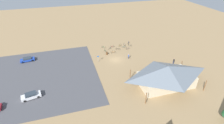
{
  "coord_description": "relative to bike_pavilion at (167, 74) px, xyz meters",
  "views": [
    {
      "loc": [
        14.88,
        46.4,
        28.22
      ],
      "look_at": [
        2.15,
        2.94,
        1.2
      ],
      "focal_mm": 27.92,
      "sensor_mm": 36.0,
      "label": 1
    }
  ],
  "objects": [
    {
      "name": "bicycle_green_yard_right",
      "position": [
        10.25,
        -25.39,
        -2.84
      ],
      "size": [
        1.22,
        1.25,
        0.76
      ],
      "color": "black",
      "rests_on": "ground"
    },
    {
      "name": "bike_pavilion",
      "position": [
        0.0,
        0.0,
        0.0
      ],
      "size": [
        16.22,
        9.99,
        5.63
      ],
      "color": "beige",
      "rests_on": "ground"
    },
    {
      "name": "car_blue_by_curb",
      "position": [
        35.65,
        -22.87,
        -2.5
      ],
      "size": [
        4.41,
        2.36,
        1.25
      ],
      "color": "#1E42B2",
      "rests_on": "parking_lot_asphalt"
    },
    {
      "name": "bicycle_orange_yard_left",
      "position": [
        7.93,
        -20.6,
        -2.81
      ],
      "size": [
        1.66,
        0.6,
        0.85
      ],
      "color": "black",
      "rests_on": "ground"
    },
    {
      "name": "lot_sign",
      "position": [
        14.16,
        -16.3,
        -1.78
      ],
      "size": [
        0.56,
        0.08,
        2.2
      ],
      "color": "#99999E",
      "rests_on": "ground"
    },
    {
      "name": "bicycle_yellow_yard_front",
      "position": [
        3.95,
        -24.94,
        -2.8
      ],
      "size": [
        1.47,
        1.07,
        0.89
      ],
      "color": "black",
      "rests_on": "ground"
    },
    {
      "name": "bicycle_blue_back_row",
      "position": [
        0.08,
        -26.37,
        -2.8
      ],
      "size": [
        0.97,
        1.47,
        0.89
      ],
      "color": "black",
      "rests_on": "ground"
    },
    {
      "name": "bicycle_black_trailside",
      "position": [
        5.6,
        -22.42,
        -2.84
      ],
      "size": [
        1.56,
        0.7,
        0.76
      ],
      "color": "black",
      "rests_on": "ground"
    },
    {
      "name": "trash_bin",
      "position": [
        10.27,
        -20.15,
        -2.74
      ],
      "size": [
        0.6,
        0.6,
        0.9
      ],
      "primitive_type": "cylinder",
      "color": "brown",
      "rests_on": "ground"
    },
    {
      "name": "bicycle_purple_near_porch",
      "position": [
        2.12,
        -21.75,
        -2.82
      ],
      "size": [
        1.52,
        0.92,
        0.8
      ],
      "color": "black",
      "rests_on": "ground"
    },
    {
      "name": "bicycle_white_by_bin",
      "position": [
        2.23,
        -24.94,
        -2.79
      ],
      "size": [
        0.48,
        1.78,
        0.93
      ],
      "color": "black",
      "rests_on": "ground"
    },
    {
      "name": "bicycle_red_edge_north",
      "position": [
        7.01,
        -24.92,
        -2.84
      ],
      "size": [
        1.6,
        0.48,
        0.73
      ],
      "color": "black",
      "rests_on": "ground"
    },
    {
      "name": "visitor_crossing_yard",
      "position": [
        4.19,
        -15.52,
        -2.32
      ],
      "size": [
        0.39,
        0.4,
        1.66
      ],
      "color": "#2D3347",
      "rests_on": "ground"
    },
    {
      "name": "car_white_front_row",
      "position": [
        32.77,
        -4.27,
        -2.44
      ],
      "size": [
        4.58,
        2.53,
        1.4
      ],
      "color": "white",
      "rests_on": "parking_lot_asphalt"
    },
    {
      "name": "parking_lot_asphalt",
      "position": [
        35.83,
        -12.71,
        -3.16
      ],
      "size": [
        40.05,
        31.38,
        0.05
      ],
      "primitive_type": "cube",
      "color": "#4C4C51",
      "rests_on": "ground"
    },
    {
      "name": "visitor_by_pavilion",
      "position": [
        -8.09,
        -8.65,
        -2.25
      ],
      "size": [
        0.36,
        0.38,
        1.79
      ],
      "color": "#2D3347",
      "rests_on": "ground"
    },
    {
      "name": "bicycle_silver_near_sign",
      "position": [
        8.33,
        -23.72,
        -2.82
      ],
      "size": [
        1.35,
        1.2,
        0.81
      ],
      "color": "black",
      "rests_on": "ground"
    },
    {
      "name": "bicycle_teal_front_row",
      "position": [
        2.99,
        -23.24,
        -2.81
      ],
      "size": [
        1.64,
        0.65,
        0.86
      ],
      "color": "black",
      "rests_on": "ground"
    },
    {
      "name": "bicycle_white_lone_west",
      "position": [
        0.4,
        -23.91,
        -2.81
      ],
      "size": [
        0.85,
        1.54,
        0.85
      ],
      "color": "black",
      "rests_on": "ground"
    },
    {
      "name": "bicycle_green_yard_center",
      "position": [
        10.43,
        -22.13,
        -2.79
      ],
      "size": [
        0.49,
        1.75,
        0.92
      ],
      "color": "black",
      "rests_on": "ground"
    },
    {
      "name": "ground",
      "position": [
        8.43,
        -15.86,
        -3.19
      ],
      "size": [
        160.0,
        160.0,
        0.0
      ],
      "primitive_type": "plane",
      "color": "#9E7F56",
      "rests_on": "ground"
    }
  ]
}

